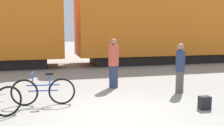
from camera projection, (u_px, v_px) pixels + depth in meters
The scene contains 8 objects.
ground_plane at pixel (108, 115), 6.23m from camera, with size 80.00×80.00×0.00m, color gray.
freight_train at pixel (69, 12), 14.59m from camera, with size 22.90×2.98×5.69m.
rail_near at pixel (72, 67), 14.28m from camera, with size 34.90×0.07×0.01m, color #4C4238.
rail_far at pixel (69, 64), 15.65m from camera, with size 34.90×0.07×0.01m, color #4C4238.
bicycle_blue at pixel (43, 91), 7.04m from camera, with size 1.70×0.46×0.90m.
person_in_red at pixel (114, 63), 9.13m from camera, with size 0.36×0.36×1.72m.
person_in_navy at pixel (180, 68), 8.39m from camera, with size 0.29×0.29×1.60m.
backpack at pixel (205, 103), 6.69m from camera, with size 0.28×0.20×0.34m.
Camera 1 is at (-1.42, -5.86, 2.02)m, focal length 42.00 mm.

